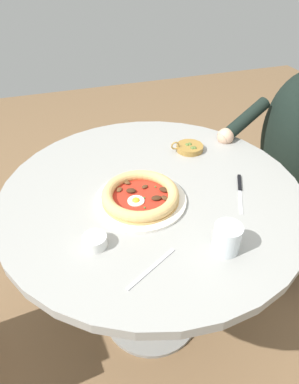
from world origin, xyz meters
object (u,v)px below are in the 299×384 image
(dining_table, at_px, (152,219))
(ramekin_capers, at_px, (95,241))
(steak_knife, at_px, (240,188))
(olive_pan, at_px, (189,148))
(water_glass, at_px, (226,240))
(diner_person, at_px, (286,175))
(fork_utensil, at_px, (151,268))
(pizza_on_plate, at_px, (140,196))

(dining_table, bearing_deg, ramekin_capers, 130.38)
(steak_knife, xyz_separation_m, ramekin_capers, (-0.10, 0.51, 0.02))
(steak_knife, distance_m, olive_pan, 0.29)
(water_glass, bearing_deg, diner_person, -52.04)
(dining_table, xyz_separation_m, water_glass, (-0.32, -0.10, 0.18))
(steak_knife, distance_m, ramekin_capers, 0.52)
(olive_pan, bearing_deg, fork_utensil, 147.22)
(water_glass, height_order, diner_person, diner_person)
(steak_knife, height_order, ramekin_capers, ramekin_capers)
(steak_knife, height_order, diner_person, diner_person)
(water_glass, height_order, ramekin_capers, water_glass)
(ramekin_capers, bearing_deg, dining_table, -49.62)
(pizza_on_plate, distance_m, steak_knife, 0.34)
(dining_table, distance_m, pizza_on_plate, 0.18)
(ramekin_capers, bearing_deg, steak_knife, -78.58)
(dining_table, xyz_separation_m, ramekin_capers, (-0.20, 0.23, 0.16))
(diner_person, bearing_deg, pizza_on_plate, 105.46)
(pizza_on_plate, bearing_deg, olive_pan, -48.69)
(dining_table, relative_size, water_glass, 12.21)
(dining_table, relative_size, pizza_on_plate, 3.46)
(olive_pan, bearing_deg, steak_knife, -167.75)
(steak_knife, bearing_deg, water_glass, 141.60)
(steak_knife, bearing_deg, diner_person, -59.77)
(steak_knife, xyz_separation_m, diner_person, (0.26, -0.44, -0.22))
(dining_table, relative_size, olive_pan, 7.76)
(ramekin_capers, relative_size, fork_utensil, 0.42)
(fork_utensil, bearing_deg, water_glass, -89.59)
(diner_person, bearing_deg, olive_pan, 86.66)
(steak_knife, xyz_separation_m, olive_pan, (0.28, 0.06, 0.01))
(water_glass, height_order, steak_knife, water_glass)
(fork_utensil, relative_size, diner_person, 0.13)
(pizza_on_plate, xyz_separation_m, water_glass, (-0.27, -0.16, 0.02))
(fork_utensil, bearing_deg, diner_person, -59.77)
(fork_utensil, height_order, diner_person, diner_person)
(pizza_on_plate, height_order, diner_person, diner_person)
(water_glass, xyz_separation_m, olive_pan, (0.51, -0.12, -0.02))
(pizza_on_plate, xyz_separation_m, diner_person, (0.21, -0.78, -0.23))
(steak_knife, bearing_deg, dining_table, 72.18)
(ramekin_capers, xyz_separation_m, diner_person, (0.36, -0.95, -0.23))
(pizza_on_plate, bearing_deg, ramekin_capers, 129.54)
(steak_knife, distance_m, fork_utensil, 0.45)
(steak_knife, relative_size, ramekin_capers, 2.77)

